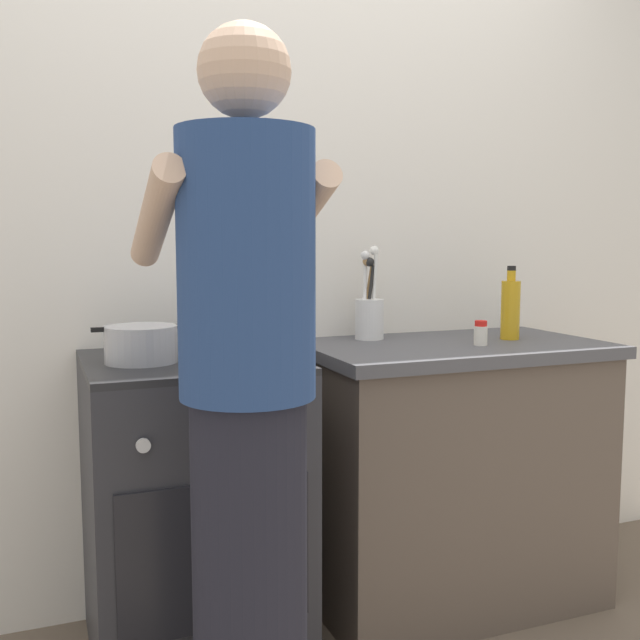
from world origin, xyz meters
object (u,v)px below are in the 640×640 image
object	(u,v)px
pot	(141,344)
mixing_bowl	(235,339)
utensil_crock	(369,312)
spice_bottle	(481,333)
person	(248,414)
stove_range	(192,507)
oil_bottle	(510,308)

from	to	relation	value
pot	mixing_bowl	world-z (taller)	pot
pot	utensil_crock	bearing A→B (deg)	14.43
spice_bottle	person	world-z (taller)	person
mixing_bowl	pot	bearing A→B (deg)	-173.14
stove_range	spice_bottle	world-z (taller)	spice_bottle
mixing_bowl	utensil_crock	xyz separation A→B (m)	(0.53, 0.17, 0.05)
spice_bottle	person	size ratio (longest dim) A/B	0.05
utensil_crock	oil_bottle	size ratio (longest dim) A/B	1.27
oil_bottle	person	xyz separation A→B (m)	(-1.11, -0.57, -0.15)
pot	person	world-z (taller)	person
spice_bottle	oil_bottle	xyz separation A→B (m)	(0.18, 0.09, 0.07)
oil_bottle	person	world-z (taller)	person
stove_range	mixing_bowl	xyz separation A→B (m)	(0.14, 0.01, 0.50)
person	stove_range	bearing A→B (deg)	91.56
stove_range	mixing_bowl	bearing A→B (deg)	5.75
stove_range	spice_bottle	distance (m)	1.07
spice_bottle	mixing_bowl	bearing A→B (deg)	173.18
stove_range	person	xyz separation A→B (m)	(0.02, -0.57, 0.41)
utensil_crock	spice_bottle	bearing A→B (deg)	-44.41
stove_range	oil_bottle	distance (m)	1.26
utensil_crock	mixing_bowl	bearing A→B (deg)	-161.75
mixing_bowl	utensil_crock	world-z (taller)	utensil_crock
mixing_bowl	oil_bottle	bearing A→B (deg)	-0.55
stove_range	mixing_bowl	world-z (taller)	mixing_bowl
oil_bottle	person	size ratio (longest dim) A/B	0.15
oil_bottle	pot	bearing A→B (deg)	-178.91
mixing_bowl	stove_range	bearing A→B (deg)	-174.25
stove_range	mixing_bowl	distance (m)	0.52
utensil_crock	oil_bottle	bearing A→B (deg)	-22.05
pot	spice_bottle	distance (m)	1.09
stove_range	person	world-z (taller)	person
person	utensil_crock	bearing A→B (deg)	49.10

